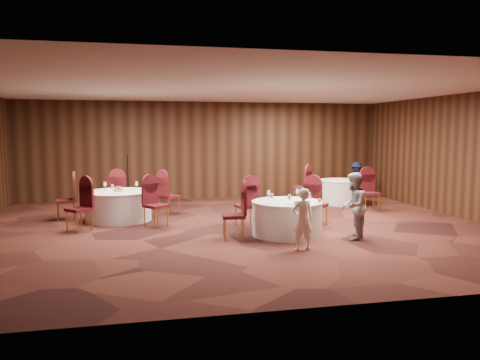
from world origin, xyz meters
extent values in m
plane|color=black|center=(0.00, 0.00, 0.00)|extent=(12.00, 12.00, 0.00)
plane|color=silver|center=(0.00, 0.00, 3.20)|extent=(12.00, 12.00, 0.00)
plane|color=black|center=(0.00, 5.00, 1.60)|extent=(12.00, 0.00, 12.00)
plane|color=black|center=(0.00, -5.00, 1.60)|extent=(12.00, 0.00, 12.00)
plane|color=black|center=(6.00, 0.00, 1.60)|extent=(0.00, 10.00, 10.00)
cylinder|color=white|center=(1.00, -0.93, 0.36)|extent=(1.49, 1.49, 0.72)
cylinder|color=white|center=(1.00, -0.93, 0.72)|extent=(1.52, 1.52, 0.03)
cylinder|color=white|center=(-2.63, 1.55, 0.36)|extent=(1.61, 1.61, 0.72)
cylinder|color=white|center=(-2.63, 1.55, 0.72)|extent=(1.64, 1.64, 0.03)
cylinder|color=white|center=(4.00, 2.93, 0.36)|extent=(1.34, 1.34, 0.72)
cylinder|color=white|center=(4.00, 2.93, 0.72)|extent=(1.36, 1.36, 0.03)
cylinder|color=silver|center=(0.58, -1.17, 0.74)|extent=(0.06, 0.06, 0.01)
cylinder|color=silver|center=(0.58, -1.17, 0.80)|extent=(0.01, 0.01, 0.11)
cone|color=silver|center=(0.58, -1.17, 0.91)|extent=(0.08, 0.08, 0.10)
cylinder|color=silver|center=(0.66, -0.67, 0.74)|extent=(0.06, 0.06, 0.01)
cylinder|color=silver|center=(0.66, -0.67, 0.80)|extent=(0.01, 0.01, 0.11)
cone|color=silver|center=(0.66, -0.67, 0.91)|extent=(0.08, 0.08, 0.10)
cylinder|color=silver|center=(1.41, -1.17, 0.74)|extent=(0.06, 0.06, 0.01)
cylinder|color=silver|center=(1.41, -1.17, 0.80)|extent=(0.01, 0.01, 0.11)
cone|color=silver|center=(1.41, -1.17, 0.91)|extent=(0.08, 0.08, 0.10)
cylinder|color=silver|center=(1.34, -0.59, 0.74)|extent=(0.06, 0.06, 0.01)
cylinder|color=silver|center=(1.34, -0.59, 0.80)|extent=(0.01, 0.01, 0.11)
cone|color=silver|center=(1.34, -0.59, 0.91)|extent=(0.08, 0.08, 0.10)
cylinder|color=silver|center=(0.89, -1.40, 0.74)|extent=(0.06, 0.06, 0.01)
cylinder|color=silver|center=(0.89, -1.40, 0.80)|extent=(0.01, 0.01, 0.11)
cone|color=silver|center=(0.89, -1.40, 0.91)|extent=(0.08, 0.08, 0.10)
cylinder|color=white|center=(0.99, -1.49, 0.75)|extent=(0.15, 0.15, 0.01)
sphere|color=#9E6B33|center=(0.99, -1.49, 0.79)|extent=(0.08, 0.08, 0.08)
cylinder|color=white|center=(1.62, -1.22, 0.75)|extent=(0.15, 0.15, 0.01)
sphere|color=#9E6B33|center=(1.62, -1.22, 0.79)|extent=(0.08, 0.08, 0.08)
cylinder|color=white|center=(1.54, -0.53, 0.75)|extent=(0.15, 0.15, 0.01)
sphere|color=#9E6B33|center=(1.54, -0.53, 0.79)|extent=(0.08, 0.08, 0.08)
cylinder|color=silver|center=(-2.18, 1.75, 0.74)|extent=(0.06, 0.06, 0.01)
cylinder|color=silver|center=(-2.18, 1.75, 0.80)|extent=(0.01, 0.01, 0.11)
cone|color=silver|center=(-2.18, 1.75, 0.91)|extent=(0.08, 0.08, 0.10)
cylinder|color=silver|center=(-2.97, 1.79, 0.74)|extent=(0.06, 0.06, 0.01)
cylinder|color=silver|center=(-2.97, 1.79, 0.80)|extent=(0.01, 0.01, 0.11)
cone|color=silver|center=(-2.97, 1.79, 0.91)|extent=(0.08, 0.08, 0.10)
cylinder|color=silver|center=(-2.75, 1.15, 0.74)|extent=(0.06, 0.06, 0.01)
cylinder|color=silver|center=(-2.75, 1.15, 0.80)|extent=(0.01, 0.01, 0.11)
cone|color=silver|center=(-2.75, 1.15, 0.91)|extent=(0.08, 0.08, 0.10)
cylinder|color=#945F3B|center=(-2.63, 1.55, 0.77)|extent=(0.22, 0.22, 0.06)
sphere|color=#9E6B33|center=(-2.66, 1.57, 0.83)|extent=(0.07, 0.07, 0.07)
sphere|color=#9E6B33|center=(-2.59, 1.53, 0.83)|extent=(0.07, 0.07, 0.07)
cylinder|color=silver|center=(4.24, 2.68, 0.74)|extent=(0.06, 0.06, 0.01)
cylinder|color=silver|center=(4.24, 2.68, 0.80)|extent=(0.01, 0.01, 0.11)
cone|color=silver|center=(4.24, 2.68, 0.91)|extent=(0.08, 0.08, 0.10)
cylinder|color=black|center=(-2.46, 4.12, 0.01)|extent=(0.24, 0.24, 0.02)
cylinder|color=black|center=(-2.46, 4.12, 0.77)|extent=(0.02, 0.02, 1.50)
cylinder|color=black|center=(-2.46, 4.17, 1.49)|extent=(0.04, 0.12, 0.04)
imported|color=white|center=(0.89, -2.20, 0.59)|extent=(0.45, 0.32, 1.18)
imported|color=#9D9DA1|center=(2.22, -1.57, 0.70)|extent=(0.82, 0.86, 1.39)
imported|color=black|center=(4.93, 3.84, 0.62)|extent=(0.85, 0.91, 1.23)
camera|label=1|loc=(-2.06, -10.43, 2.24)|focal=35.00mm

